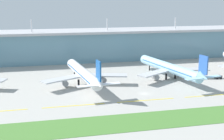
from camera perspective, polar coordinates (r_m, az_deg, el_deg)
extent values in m
plane|color=#A8A59E|center=(158.44, 6.03, -4.32)|extent=(600.00, 600.00, 0.00)
cube|color=#6693A8|center=(246.64, -1.16, 4.48)|extent=(280.00, 28.00, 21.64)
cube|color=#B2B2B7|center=(245.22, -1.18, 7.19)|extent=(288.00, 34.00, 1.80)
cylinder|color=silver|center=(234.07, -14.56, 7.85)|extent=(0.90, 0.90, 9.00)
cylinder|color=silver|center=(239.30, -0.90, 8.35)|extent=(0.90, 0.90, 9.00)
cylinder|color=silver|center=(256.92, 11.54, 8.40)|extent=(0.90, 0.90, 9.00)
cylinder|color=white|center=(174.09, -5.39, -0.53)|extent=(12.34, 55.92, 5.80)
cone|color=white|center=(202.46, -7.51, 1.30)|extent=(5.94, 4.62, 5.51)
cone|color=white|center=(145.06, -2.34, -2.71)|extent=(5.68, 7.16, 5.72)
cube|color=#19519E|center=(144.40, -2.49, -0.14)|extent=(1.45, 6.44, 9.50)
cube|color=white|center=(144.09, -4.49, -2.92)|extent=(10.31, 4.36, 0.36)
cube|color=white|center=(147.24, -0.36, -2.54)|extent=(10.31, 4.36, 0.36)
cube|color=#B7BABF|center=(167.70, -8.98, -1.61)|extent=(24.31, 17.52, 0.70)
cylinder|color=gray|center=(169.99, -8.64, -2.37)|extent=(3.71, 4.85, 3.20)
cube|color=#B7BABF|center=(173.57, -1.18, -0.96)|extent=(24.94, 12.86, 0.70)
cylinder|color=gray|center=(175.21, -1.70, -1.77)|extent=(3.71, 4.85, 3.20)
cylinder|color=black|center=(194.92, -6.90, -0.55)|extent=(0.70, 0.70, 3.60)
cylinder|color=black|center=(171.67, -6.14, -2.36)|extent=(1.10, 1.10, 3.60)
cylinder|color=black|center=(173.22, -4.09, -2.18)|extent=(1.10, 1.10, 3.60)
cube|color=#19519E|center=(174.00, -5.40, -0.40)|extent=(11.72, 50.40, 0.60)
cylinder|color=#9ED1EA|center=(190.32, 10.26, 0.47)|extent=(16.49, 58.58, 5.80)
cone|color=#9ED1EA|center=(216.39, 5.67, 2.09)|extent=(6.15, 4.95, 5.51)
cone|color=#9ED1EA|center=(165.01, 16.49, -1.32)|extent=(6.07, 7.42, 5.72)
cube|color=#2D5BB7|center=(164.37, 16.41, 0.94)|extent=(1.87, 6.42, 9.50)
cube|color=#9ED1EA|center=(162.01, 14.88, -1.55)|extent=(10.42, 4.99, 0.36)
cube|color=#9ED1EA|center=(168.96, 17.81, -1.16)|extent=(10.42, 4.99, 0.36)
cube|color=#B7BABF|center=(180.61, 7.86, -0.53)|extent=(23.88, 18.67, 0.70)
cylinder|color=gray|center=(183.07, 7.92, -1.25)|extent=(3.97, 5.01, 3.20)
cube|color=#B7BABF|center=(193.99, 13.92, 0.13)|extent=(24.87, 11.40, 0.70)
cylinder|color=gray|center=(195.00, 13.34, -0.62)|extent=(3.97, 5.01, 3.20)
cylinder|color=black|center=(209.42, 6.89, 0.39)|extent=(0.70, 0.70, 3.60)
cylinder|color=black|center=(187.20, 9.90, -1.20)|extent=(1.10, 1.10, 3.60)
cylinder|color=black|center=(190.74, 11.51, -1.01)|extent=(1.10, 1.10, 3.60)
cube|color=#2D5BB7|center=(190.23, 10.27, 0.58)|extent=(15.45, 52.83, 0.60)
cube|color=yellow|center=(141.07, -7.01, -6.51)|extent=(28.00, 0.70, 0.04)
cube|color=yellow|center=(148.14, 6.23, -5.54)|extent=(28.00, 0.70, 0.04)
cube|color=yellow|center=(162.18, 17.69, -4.46)|extent=(28.00, 0.70, 0.04)
cube|color=#477A33|center=(128.12, 11.09, -8.68)|extent=(300.00, 18.00, 0.10)
cube|color=#333842|center=(197.35, 18.87, -1.18)|extent=(4.80, 3.25, 1.40)
cylinder|color=black|center=(199.31, 18.97, -1.26)|extent=(0.95, 0.53, 0.90)
cylinder|color=black|center=(197.82, 19.39, -1.40)|extent=(0.95, 0.53, 0.90)
cylinder|color=black|center=(197.23, 18.32, -1.36)|extent=(0.95, 0.53, 0.90)
cylinder|color=black|center=(195.72, 18.74, -1.49)|extent=(0.95, 0.53, 0.90)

